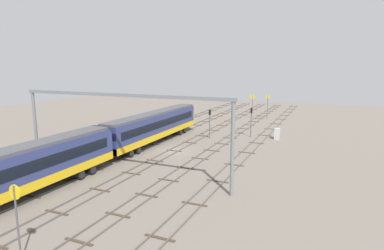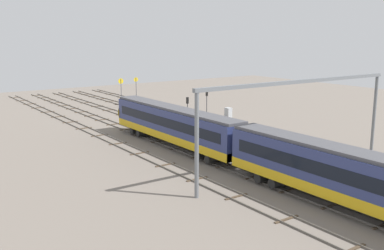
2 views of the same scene
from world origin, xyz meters
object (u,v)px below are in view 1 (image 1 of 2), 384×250
Objects in this scene: speed_sign_far_trackside at (17,212)px; signal_light_trackside_departure at (210,120)px; relay_cabinet at (277,134)px; speed_sign_mid_trackside at (252,102)px; train at (21,172)px; speed_sign_near_foreground at (268,104)px; overhead_gantry at (119,112)px; signal_light_trackside_approach at (251,118)px.

speed_sign_far_trackside reaches higher than signal_light_trackside_departure.
speed_sign_far_trackside reaches higher than relay_cabinet.
relay_cabinet is (-20.61, -9.07, -2.72)m from speed_sign_mid_trackside.
train is 56.90m from speed_sign_near_foreground.
relay_cabinet is at bearing -165.07° from speed_sign_near_foreground.
overhead_gantry is at bearing 12.35° from speed_sign_far_trackside.
relay_cabinet is (41.41, -9.18, -2.38)m from speed_sign_far_trackside.
relay_cabinet is at bearing -25.72° from overhead_gantry.
speed_sign_mid_trackside is at bearing 23.76° from relay_cabinet.
speed_sign_near_foreground is 3.48m from speed_sign_mid_trackside.
speed_sign_near_foreground reaches higher than train.
speed_sign_near_foreground is 21.16m from signal_light_trackside_approach.
speed_sign_near_foreground reaches higher than signal_light_trackside_departure.
speed_sign_far_trackside is at bearing -167.65° from overhead_gantry.
overhead_gantry reaches higher than train.
signal_light_trackside_approach reaches higher than signal_light_trackside_departure.
speed_sign_far_trackside is at bearing 167.50° from relay_cabinet.
signal_light_trackside_departure is at bearing -12.18° from train.
speed_sign_near_foreground is 1.00× the size of speed_sign_mid_trackside.
signal_light_trackside_approach is (26.03, -8.11, -4.00)m from overhead_gantry.
speed_sign_mid_trackside is 2.98× the size of relay_cabinet.
overhead_gantry is 27.55m from signal_light_trackside_approach.
overhead_gantry is 5.06× the size of signal_light_trackside_approach.
signal_light_trackside_approach is (41.39, -4.74, -0.03)m from speed_sign_far_trackside.
speed_sign_mid_trackside is 1.14× the size of signal_light_trackside_departure.
speed_sign_mid_trackside reaches higher than train.
train is at bearing 168.18° from speed_sign_near_foreground.
speed_sign_far_trackside reaches higher than train.
signal_light_trackside_approach is 2.72× the size of relay_cabinet.
train is at bearing 167.82° from signal_light_trackside_departure.
train is 2.94× the size of overhead_gantry.
speed_sign_mid_trackside is at bearing 98.28° from speed_sign_near_foreground.
speed_sign_near_foreground is (55.69, -11.65, 0.83)m from train.
signal_light_trackside_approach is at bearing 90.21° from relay_cabinet.
speed_sign_far_trackside is (-15.37, -3.36, -3.97)m from overhead_gantry.
relay_cabinet is at bearing -156.24° from speed_sign_mid_trackside.
signal_light_trackside_departure is 2.62× the size of relay_cabinet.
relay_cabinet is (26.04, -12.54, -6.34)m from overhead_gantry.
speed_sign_far_trackside is at bearing -130.17° from train.
speed_sign_near_foreground reaches higher than relay_cabinet.
speed_sign_mid_trackside is 22.68m from relay_cabinet.
train is 14.92× the size of speed_sign_far_trackside.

